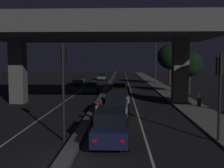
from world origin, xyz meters
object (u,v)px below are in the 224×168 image
car_dark_green_lead_oncoming (91,88)px  car_grey_third_oncoming (102,76)px  traffic_light_left_of_median (63,75)px  car_silver_third (120,96)px  car_taxi_yellow_fourth (119,88)px  car_grey_second_oncoming (79,79)px  motorcycle_red_filtering_near (97,115)px  street_lamp (154,56)px  traffic_light_right_of_median (219,82)px  car_dark_blue_lead (111,125)px  car_silver_second (117,104)px  pedestrian_on_sidewalk (199,97)px

car_dark_green_lead_oncoming → car_grey_third_oncoming: 25.70m
traffic_light_left_of_median → car_silver_third: traffic_light_left_of_median is taller
car_taxi_yellow_fourth → car_grey_second_oncoming: bearing=30.3°
car_grey_third_oncoming → motorcycle_red_filtering_near: size_ratio=2.38×
traffic_light_left_of_median → street_lamp: 32.42m
traffic_light_right_of_median → car_taxi_yellow_fourth: (-5.40, 20.55, -2.43)m
traffic_light_right_of_median → street_lamp: street_lamp is taller
car_dark_blue_lead → car_silver_second: (0.21, 6.36, 0.10)m
motorcycle_red_filtering_near → traffic_light_right_of_median: bearing=-118.0°
car_grey_third_oncoming → pedestrian_on_sidewalk: (11.87, -36.44, -0.01)m
street_lamp → pedestrian_on_sidewalk: size_ratio=5.38×
car_taxi_yellow_fourth → car_dark_green_lead_oncoming: car_taxi_yellow_fourth is taller
traffic_light_left_of_median → car_taxi_yellow_fourth: bearing=82.2°
street_lamp → car_dark_blue_lead: bearing=-101.0°
traffic_light_left_of_median → traffic_light_right_of_median: size_ratio=1.10×
traffic_light_left_of_median → pedestrian_on_sidewalk: (10.33, 10.56, -2.58)m
car_dark_blue_lead → pedestrian_on_sidewalk: pedestrian_on_sidewalk is taller
car_dark_blue_lead → car_silver_third: (0.42, 12.97, -0.17)m
traffic_light_right_of_median → street_lamp: bearing=89.2°
traffic_light_left_of_median → car_silver_second: size_ratio=1.07×
traffic_light_right_of_median → car_grey_second_oncoming: 36.82m
car_dark_green_lead_oncoming → car_taxi_yellow_fourth: bearing=76.7°
traffic_light_left_of_median → traffic_light_right_of_median: (8.23, 0.01, -0.32)m
traffic_light_right_of_median → car_silver_third: bearing=112.4°
traffic_light_left_of_median → car_silver_second: bearing=65.9°
traffic_light_right_of_median → pedestrian_on_sidewalk: (2.10, 10.56, -2.27)m
traffic_light_right_of_median → car_dark_blue_lead: 6.14m
street_lamp → traffic_light_right_of_median: bearing=-90.8°
car_taxi_yellow_fourth → car_grey_third_oncoming: bearing=10.7°
car_silver_second → car_taxi_yellow_fourth: 14.40m
traffic_light_left_of_median → car_grey_third_oncoming: size_ratio=1.10×
traffic_light_right_of_median → street_lamp: (0.42, 31.19, 1.99)m
pedestrian_on_sidewalk → car_silver_third: bearing=163.4°
car_silver_second → car_silver_third: size_ratio=1.14×
car_taxi_yellow_fourth → motorcycle_red_filtering_near: size_ratio=2.41×
car_silver_second → car_dark_green_lead_oncoming: (-3.81, 15.15, -0.23)m
car_silver_second → car_dark_green_lead_oncoming: 15.63m
car_silver_third → car_taxi_yellow_fourth: size_ratio=0.88×
car_dark_green_lead_oncoming → motorcycle_red_filtering_near: bearing=5.8°
street_lamp → car_grey_second_oncoming: street_lamp is taller
car_taxi_yellow_fourth → pedestrian_on_sidewalk: bearing=-141.8°
traffic_light_left_of_median → car_dark_blue_lead: size_ratio=1.15×
traffic_light_left_of_median → car_grey_third_oncoming: 47.09m
traffic_light_right_of_median → pedestrian_on_sidewalk: size_ratio=2.83×
car_silver_third → car_grey_second_oncoming: (-7.77, 21.61, 0.24)m
street_lamp → car_dark_green_lead_oncoming: (-9.70, -9.89, -4.44)m
car_dark_green_lead_oncoming → car_grey_second_oncoming: (-3.76, 13.06, 0.20)m
car_dark_blue_lead → car_grey_second_oncoming: bearing=12.2°
car_grey_third_oncoming → motorcycle_red_filtering_near: 43.22m
traffic_light_right_of_median → car_taxi_yellow_fourth: size_ratio=0.98×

